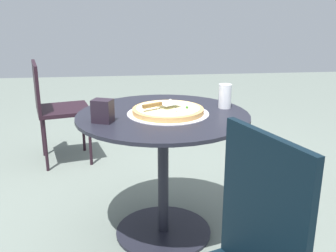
{
  "coord_description": "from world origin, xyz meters",
  "views": [
    {
      "loc": [
        -1.94,
        0.19,
        1.25
      ],
      "look_at": [
        0.0,
        -0.03,
        0.63
      ],
      "focal_mm": 42.19,
      "sensor_mm": 36.0,
      "label": 1
    }
  ],
  "objects": [
    {
      "name": "drinking_cup",
      "position": [
        0.09,
        -0.34,
        0.76
      ],
      "size": [
        0.07,
        0.07,
        0.13
      ],
      "primitive_type": "cylinder",
      "color": "silver",
      "rests_on": "patio_table"
    },
    {
      "name": "pizza_server",
      "position": [
        -0.02,
        0.01,
        0.75
      ],
      "size": [
        0.15,
        0.21,
        0.02
      ],
      "color": "silver",
      "rests_on": "pizza_on_tray"
    },
    {
      "name": "patio_table",
      "position": [
        0.0,
        0.0,
        0.49
      ],
      "size": [
        0.89,
        0.89,
        0.7
      ],
      "color": "black",
      "rests_on": "ground"
    },
    {
      "name": "patio_chair_far",
      "position": [
        1.14,
        0.75,
        0.48
      ],
      "size": [
        0.48,
        0.48,
        0.81
      ],
      "color": "black",
      "rests_on": "ground"
    },
    {
      "name": "pizza_on_tray",
      "position": [
        0.0,
        -0.03,
        0.71
      ],
      "size": [
        0.42,
        0.42,
        0.05
      ],
      "color": "silver",
      "rests_on": "patio_table"
    },
    {
      "name": "ground_plane",
      "position": [
        0.0,
        0.0,
        0.0
      ],
      "size": [
        10.0,
        10.0,
        0.0
      ],
      "primitive_type": "plane",
      "color": "slate"
    },
    {
      "name": "napkin_dispenser",
      "position": [
        -0.11,
        0.3,
        0.75
      ],
      "size": [
        0.1,
        0.11,
        0.11
      ],
      "primitive_type": "cube",
      "rotation": [
        0.0,
        0.0,
        4.34
      ],
      "color": "black",
      "rests_on": "patio_table"
    }
  ]
}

